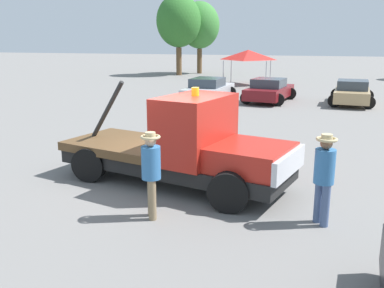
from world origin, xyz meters
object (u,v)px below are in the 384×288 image
object	(u,v)px
canopy_tent_red	(248,55)
parked_car_silver	(208,90)
parked_car_maroon	(269,90)
tree_right	(179,21)
person_at_hood	(151,168)
parked_car_tan	(352,93)
person_near_truck	(324,172)
tow_truck	(186,148)
tree_center	(200,25)

from	to	relation	value
canopy_tent_red	parked_car_silver	bearing A→B (deg)	-95.47
parked_car_maroon	tree_right	distance (m)	19.15
person_at_hood	parked_car_silver	distance (m)	16.74
parked_car_maroon	parked_car_tan	size ratio (longest dim) A/B	1.03
person_near_truck	person_at_hood	bearing A→B (deg)	152.51
person_at_hood	canopy_tent_red	world-z (taller)	canopy_tent_red
parked_car_silver	tree_right	bearing A→B (deg)	27.10
canopy_tent_red	tree_right	xyz separation A→B (m)	(-7.75, 6.91, 2.79)
parked_car_silver	canopy_tent_red	bearing A→B (deg)	-1.43
tow_truck	tree_center	distance (m)	34.39
person_near_truck	parked_car_maroon	distance (m)	16.73
tree_center	tree_right	bearing A→B (deg)	-118.15
person_near_truck	tree_right	distance (m)	34.80
person_at_hood	canopy_tent_red	size ratio (longest dim) A/B	0.55
tow_truck	tree_center	bearing A→B (deg)	118.96
person_at_hood	parked_car_silver	xyz separation A→B (m)	(-2.82, 16.50, -0.41)
parked_car_maroon	person_at_hood	bearing A→B (deg)	-172.23
tow_truck	person_near_truck	bearing A→B (deg)	-9.80
person_at_hood	tree_right	xyz separation A→B (m)	(-9.69, 32.64, 4.02)
tree_right	tree_center	bearing A→B (deg)	61.85
tow_truck	parked_car_tan	bearing A→B (deg)	86.57
person_near_truck	parked_car_tan	world-z (taller)	person_near_truck
person_near_truck	parked_car_tan	xyz separation A→B (m)	(1.77, 16.73, -0.43)
parked_car_silver	parked_car_maroon	xyz separation A→B (m)	(3.43, 0.62, -0.00)
canopy_tent_red	tree_center	bearing A→B (deg)	123.85
tow_truck	parked_car_silver	world-z (taller)	tow_truck
tow_truck	parked_car_silver	size ratio (longest dim) A/B	1.27
person_at_hood	canopy_tent_red	xyz separation A→B (m)	(-1.94, 25.73, 1.23)
parked_car_silver	canopy_tent_red	size ratio (longest dim) A/B	1.52
tow_truck	tree_right	world-z (taller)	tree_right
parked_car_tan	canopy_tent_red	distance (m)	11.07
parked_car_silver	person_near_truck	bearing A→B (deg)	-154.80
parked_car_maroon	canopy_tent_red	xyz separation A→B (m)	(-2.55, 8.61, 1.64)
parked_car_tan	tree_center	xyz separation A→B (m)	(-13.41, 17.87, 4.10)
tow_truck	person_at_hood	size ratio (longest dim) A/B	3.50
person_at_hood	tree_right	bearing A→B (deg)	-99.68
tow_truck	person_at_hood	distance (m)	2.09
tow_truck	person_near_truck	size ratio (longest dim) A/B	3.44
tow_truck	parked_car_tan	size ratio (longest dim) A/B	1.44
tow_truck	parked_car_maroon	xyz separation A→B (m)	(0.52, 15.03, -0.31)
tow_truck	tree_right	xyz separation A→B (m)	(-9.78, 30.55, 4.12)
tree_right	tow_truck	bearing A→B (deg)	-72.24
parked_car_tan	person_near_truck	bearing A→B (deg)	178.77
parked_car_silver	tow_truck	bearing A→B (deg)	-164.52
parked_car_tan	tow_truck	bearing A→B (deg)	166.67
parked_car_silver	parked_car_tan	bearing A→B (deg)	-79.84
person_at_hood	tree_right	world-z (taller)	tree_right
tree_right	person_at_hood	bearing A→B (deg)	-73.47
parked_car_tan	tree_right	bearing A→B (deg)	48.87
tree_right	person_near_truck	bearing A→B (deg)	-67.89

